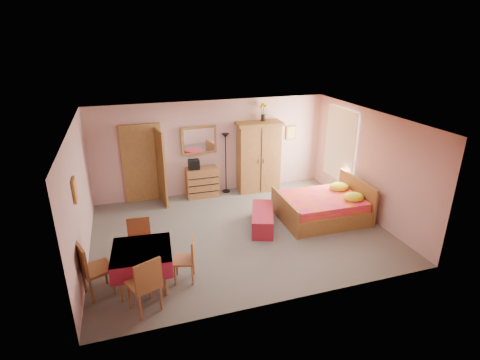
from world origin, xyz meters
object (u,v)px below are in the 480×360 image
object	(u,v)px
wall_mirror	(199,140)
dining_table	(143,267)
wardrobe	(258,157)
stereo	(194,165)
floor_lamp	(226,163)
sunflower_vase	(263,112)
chair_south	(143,283)
chair_east	(184,259)
chest_of_drawers	(202,182)
chair_north	(140,244)
bench	(262,219)
chair_west	(97,268)
bed	(321,201)

from	to	relation	value
wall_mirror	dining_table	distance (m)	4.38
wardrobe	stereo	bearing A→B (deg)	-177.70
floor_lamp	stereo	bearing A→B (deg)	-173.35
sunflower_vase	wardrobe	bearing A→B (deg)	-147.84
chair_south	chair_east	xyz separation A→B (m)	(0.75, 0.59, -0.08)
chest_of_drawers	dining_table	xyz separation A→B (m)	(-1.85, -3.58, -0.04)
stereo	floor_lamp	size ratio (longest dim) A/B	0.17
wall_mirror	dining_table	size ratio (longest dim) A/B	0.96
chair_north	floor_lamp	bearing A→B (deg)	-125.18
wardrobe	sunflower_vase	size ratio (longest dim) A/B	4.14
chair_east	bench	bearing A→B (deg)	-40.65
stereo	chair_east	distance (m)	3.78
chair_south	bench	bearing A→B (deg)	12.03
floor_lamp	chair_north	bearing A→B (deg)	-130.14
chest_of_drawers	chair_west	distance (m)	4.43
wall_mirror	stereo	distance (m)	0.67
floor_lamp	bench	size ratio (longest dim) A/B	1.33
floor_lamp	sunflower_vase	distance (m)	1.75
stereo	chest_of_drawers	bearing A→B (deg)	2.91
wardrobe	floor_lamp	bearing A→B (deg)	175.05
wall_mirror	sunflower_vase	distance (m)	1.92
floor_lamp	chair_east	xyz separation A→B (m)	(-1.84, -3.73, -0.43)
wall_mirror	chair_south	bearing A→B (deg)	-117.83
chair_east	wall_mirror	bearing A→B (deg)	-1.65
stereo	floor_lamp	distance (m)	0.93
chair_west	chair_east	xyz separation A→B (m)	(1.48, -0.06, -0.09)
wardrobe	dining_table	bearing A→B (deg)	-131.50
chest_of_drawers	stereo	xyz separation A→B (m)	(-0.21, -0.01, 0.54)
sunflower_vase	chair_south	bearing A→B (deg)	-130.51
dining_table	chair_north	bearing A→B (deg)	91.20
wall_mirror	dining_table	world-z (taller)	wall_mirror
wardrobe	dining_table	xyz separation A→B (m)	(-3.48, -3.55, -0.62)
wall_mirror	floor_lamp	world-z (taller)	wall_mirror
stereo	chair_east	bearing A→B (deg)	-104.24
bed	bench	distance (m)	1.54
wall_mirror	chair_west	xyz separation A→B (m)	(-2.61, -3.79, -1.04)
wall_mirror	dining_table	bearing A→B (deg)	-120.83
stereo	chair_north	world-z (taller)	stereo
dining_table	chest_of_drawers	bearing A→B (deg)	62.71
floor_lamp	chair_north	world-z (taller)	floor_lamp
sunflower_vase	chair_south	size ratio (longest dim) A/B	0.48
wardrobe	chair_south	size ratio (longest dim) A/B	1.98
chair_east	wardrobe	bearing A→B (deg)	-22.70
chair_north	wardrobe	bearing A→B (deg)	-135.11
stereo	sunflower_vase	distance (m)	2.38
chest_of_drawers	bench	world-z (taller)	chest_of_drawers
dining_table	wall_mirror	bearing A→B (deg)	64.02
bed	dining_table	size ratio (longest dim) A/B	1.99
bench	chair_south	xyz separation A→B (m)	(-2.82, -2.02, 0.29)
wardrobe	bed	xyz separation A→B (m)	(0.83, -2.18, -0.53)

